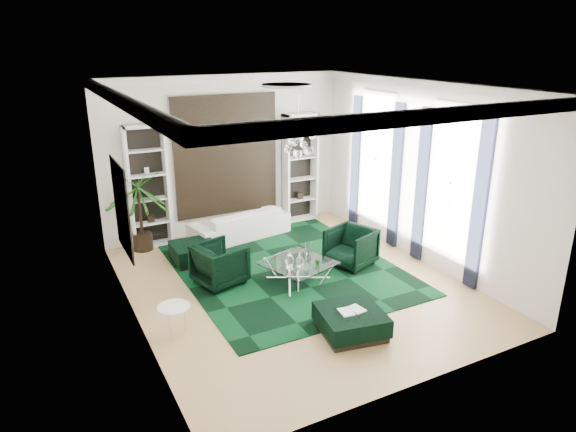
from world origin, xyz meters
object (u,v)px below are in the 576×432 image
armchair_right (351,247)px  coffee_table (298,272)px  armchair_left (220,264)px  palm (139,199)px  sofa (240,224)px  ottoman_front (351,322)px  side_table (175,321)px  ottoman_side (194,252)px

armchair_right → coffee_table: armchair_right is taller
armchair_left → palm: size_ratio=0.37×
sofa → palm: bearing=-17.7°
armchair_left → palm: palm is taller
coffee_table → palm: size_ratio=0.50×
armchair_right → ottoman_front: armchair_right is taller
side_table → palm: palm is taller
sofa → armchair_right: size_ratio=2.68×
armchair_right → sofa: bearing=-170.3°
armchair_right → ottoman_side: armchair_right is taller
armchair_left → ottoman_side: (-0.13, 1.26, -0.21)m
coffee_table → ottoman_front: size_ratio=1.20×
sofa → palm: (-2.25, 0.31, 0.85)m
sofa → palm: palm is taller
sofa → ottoman_front: size_ratio=2.39×
sofa → armchair_left: armchair_left is taller
armchair_left → ottoman_side: size_ratio=0.99×
coffee_table → ottoman_side: size_ratio=1.33×
coffee_table → side_table: size_ratio=2.31×
palm → ottoman_side: bearing=-54.5°
coffee_table → side_table: 2.80m
ottoman_front → side_table: side_table is taller
palm → armchair_left: bearing=-68.4°
ottoman_side → palm: size_ratio=0.38×
armchair_left → armchair_right: bearing=-114.4°
armchair_right → armchair_left: bearing=-119.3°
ottoman_side → sofa: bearing=31.1°
ottoman_front → side_table: size_ratio=1.92×
palm → coffee_table: bearing=-52.6°
sofa → ottoman_side: bearing=21.3°
ottoman_front → palm: bearing=113.3°
sofa → coffee_table: size_ratio=2.00×
armchair_right → side_table: armchair_right is taller
ottoman_side → ottoman_front: same height
ottoman_front → side_table: 2.85m
armchair_left → ottoman_front: bearing=-170.0°
armchair_left → side_table: 1.93m
ottoman_side → side_table: side_table is taller
armchair_right → ottoman_front: 2.70m
sofa → armchair_left: 2.48m
side_table → sofa: bearing=53.7°
coffee_table → armchair_right: bearing=7.8°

